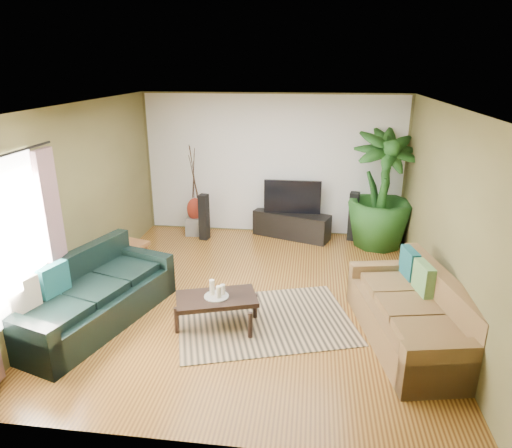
% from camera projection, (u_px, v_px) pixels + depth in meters
% --- Properties ---
extents(floor, '(5.50, 5.50, 0.00)m').
position_uv_depth(floor, '(254.00, 297.00, 6.63)').
color(floor, '#9F6C29').
rests_on(floor, ground).
extents(ceiling, '(5.50, 5.50, 0.00)m').
position_uv_depth(ceiling, '(254.00, 106.00, 5.73)').
color(ceiling, white).
rests_on(ceiling, ground).
extents(wall_back, '(5.00, 0.00, 5.00)m').
position_uv_depth(wall_back, '(273.00, 165.00, 8.75)').
color(wall_back, brown).
rests_on(wall_back, ground).
extents(wall_front, '(5.00, 0.00, 5.00)m').
position_uv_depth(wall_front, '(209.00, 312.00, 3.61)').
color(wall_front, brown).
rests_on(wall_front, ground).
extents(wall_left, '(0.00, 5.50, 5.50)m').
position_uv_depth(wall_left, '(80.00, 201.00, 6.48)').
color(wall_left, brown).
rests_on(wall_left, ground).
extents(wall_right, '(0.00, 5.50, 5.50)m').
position_uv_depth(wall_right, '(446.00, 215.00, 5.88)').
color(wall_right, brown).
rests_on(wall_right, ground).
extents(backwall_panel, '(4.90, 0.00, 4.90)m').
position_uv_depth(backwall_panel, '(273.00, 165.00, 8.74)').
color(backwall_panel, white).
rests_on(backwall_panel, ground).
extents(window_pane, '(0.00, 1.80, 1.80)m').
position_uv_depth(window_pane, '(9.00, 239.00, 4.96)').
color(window_pane, white).
rests_on(window_pane, ground).
extents(curtain_far, '(0.08, 0.35, 2.20)m').
position_uv_depth(curtain_far, '(54.00, 236.00, 5.74)').
color(curtain_far, gray).
rests_on(curtain_far, ground).
extents(sofa_left, '(1.61, 2.46, 0.85)m').
position_uv_depth(sofa_left, '(92.00, 292.00, 5.86)').
color(sofa_left, black).
rests_on(sofa_left, floor).
extents(sofa_right, '(1.34, 2.24, 0.85)m').
position_uv_depth(sofa_right, '(410.00, 310.00, 5.45)').
color(sofa_right, brown).
rests_on(sofa_right, floor).
extents(area_rug, '(2.61, 2.18, 0.01)m').
position_uv_depth(area_rug, '(264.00, 320.00, 6.00)').
color(area_rug, tan).
rests_on(area_rug, floor).
extents(coffee_table, '(1.13, 0.84, 0.41)m').
position_uv_depth(coffee_table, '(217.00, 311.00, 5.84)').
color(coffee_table, black).
rests_on(coffee_table, floor).
extents(candle_tray, '(0.31, 0.31, 0.01)m').
position_uv_depth(candle_tray, '(216.00, 296.00, 5.77)').
color(candle_tray, '#969791').
rests_on(candle_tray, coffee_table).
extents(candle_tall, '(0.06, 0.06, 0.20)m').
position_uv_depth(candle_tall, '(212.00, 287.00, 5.77)').
color(candle_tall, '#F5E8CF').
rests_on(candle_tall, candle_tray).
extents(candle_mid, '(0.06, 0.06, 0.16)m').
position_uv_depth(candle_mid, '(219.00, 292.00, 5.70)').
color(candle_mid, '#F3EECD').
rests_on(candle_mid, candle_tray).
extents(candle_short, '(0.06, 0.06, 0.13)m').
position_uv_depth(candle_short, '(223.00, 289.00, 5.79)').
color(candle_short, silver).
rests_on(candle_short, candle_tray).
extents(tv_stand, '(1.53, 0.91, 0.49)m').
position_uv_depth(tv_stand, '(292.00, 225.00, 8.83)').
color(tv_stand, black).
rests_on(tv_stand, floor).
extents(television, '(1.08, 0.06, 0.64)m').
position_uv_depth(television, '(292.00, 197.00, 8.65)').
color(television, black).
rests_on(television, tv_stand).
extents(speaker_left, '(0.19, 0.20, 0.88)m').
position_uv_depth(speaker_left, '(204.00, 217.00, 8.66)').
color(speaker_left, black).
rests_on(speaker_left, floor).
extents(speaker_right, '(0.21, 0.22, 0.94)m').
position_uv_depth(speaker_right, '(353.00, 216.00, 8.62)').
color(speaker_right, black).
rests_on(speaker_right, floor).
extents(potted_plant, '(1.49, 1.49, 2.12)m').
position_uv_depth(potted_plant, '(381.00, 190.00, 8.15)').
color(potted_plant, '#1B4818').
rests_on(potted_plant, floor).
extents(plant_pot, '(0.39, 0.39, 0.30)m').
position_uv_depth(plant_pot, '(377.00, 237.00, 8.46)').
color(plant_pot, black).
rests_on(plant_pot, floor).
extents(pedestal, '(0.36, 0.36, 0.35)m').
position_uv_depth(pedestal, '(196.00, 225.00, 9.01)').
color(pedestal, gray).
rests_on(pedestal, floor).
extents(vase, '(0.32, 0.32, 0.45)m').
position_uv_depth(vase, '(195.00, 209.00, 8.89)').
color(vase, maroon).
rests_on(vase, pedestal).
extents(side_table, '(0.55, 0.55, 0.47)m').
position_uv_depth(side_table, '(132.00, 257.00, 7.41)').
color(side_table, brown).
rests_on(side_table, floor).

